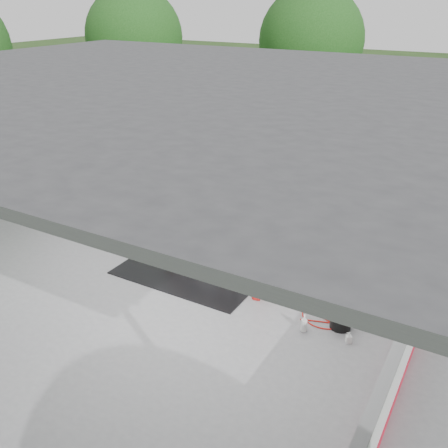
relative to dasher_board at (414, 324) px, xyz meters
The scene contains 12 objects.
ground 4.64m from the dasher_board, behind, with size 100.00×100.00×0.00m, color #1E3814.
concrete_slab 4.63m from the dasher_board, behind, with size 12.00×10.00×0.05m, color slate.
pavilion_structure 5.70m from the dasher_board, behind, with size 12.60×10.60×4.05m.
dasher_board is the anchor object (origin of this frame).
tree_belt 5.43m from the dasher_board, 168.18° to the left, with size 28.00×28.00×5.80m.
rubber_mat 4.65m from the dasher_board, 169.75° to the left, with size 2.98×2.79×0.02m, color black.
horse 4.65m from the dasher_board, 169.75° to the left, with size 1.13×2.49×2.10m, color brown.
handler 2.88m from the dasher_board, behind, with size 0.55×0.36×1.50m, color red.
wash_bucket 1.25m from the dasher_board, behind, with size 0.38×0.38×0.35m.
soap_bottle_a 1.79m from the dasher_board, 168.06° to the right, with size 0.13×0.13×0.33m, color silver.
soap_bottle_b 1.07m from the dasher_board, 163.49° to the right, with size 0.09×0.09×0.20m, color #338CD8.
hose_coil 1.58m from the dasher_board, 164.00° to the left, with size 1.28×1.16×0.02m.
Camera 1 is at (5.25, -7.22, 5.39)m, focal length 40.00 mm.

